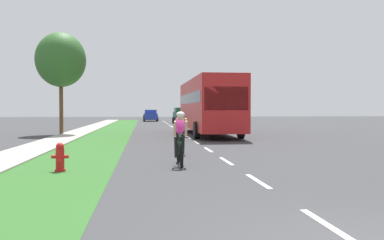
{
  "coord_description": "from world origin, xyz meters",
  "views": [
    {
      "loc": [
        -2.59,
        -4.01,
        1.66
      ],
      "look_at": [
        0.55,
        21.75,
        0.93
      ],
      "focal_mm": 36.98,
      "sensor_mm": 36.0,
      "label": 1
    }
  ],
  "objects_px": {
    "cyclist_lead": "(180,138)",
    "bus_red": "(208,104)",
    "sedan_blue": "(151,115)",
    "pickup_white": "(150,114)",
    "cyclist_trailing": "(180,132)",
    "street_tree_near": "(61,60)",
    "fire_hydrant_red": "(60,157)",
    "suv_dark_green": "(183,115)"
  },
  "relations": [
    {
      "from": "cyclist_lead",
      "to": "bus_red",
      "type": "relative_size",
      "value": 0.15
    },
    {
      "from": "sedan_blue",
      "to": "pickup_white",
      "type": "height_order",
      "value": "pickup_white"
    },
    {
      "from": "cyclist_trailing",
      "to": "street_tree_near",
      "type": "relative_size",
      "value": 0.26
    },
    {
      "from": "fire_hydrant_red",
      "to": "cyclist_lead",
      "type": "height_order",
      "value": "cyclist_lead"
    },
    {
      "from": "sedan_blue",
      "to": "pickup_white",
      "type": "relative_size",
      "value": 0.84
    },
    {
      "from": "bus_red",
      "to": "suv_dark_green",
      "type": "relative_size",
      "value": 2.47
    },
    {
      "from": "cyclist_lead",
      "to": "cyclist_trailing",
      "type": "relative_size",
      "value": 1.0
    },
    {
      "from": "suv_dark_green",
      "to": "pickup_white",
      "type": "distance_m",
      "value": 18.66
    },
    {
      "from": "cyclist_lead",
      "to": "street_tree_near",
      "type": "relative_size",
      "value": 0.26
    },
    {
      "from": "cyclist_trailing",
      "to": "bus_red",
      "type": "relative_size",
      "value": 0.15
    },
    {
      "from": "suv_dark_green",
      "to": "pickup_white",
      "type": "relative_size",
      "value": 0.92
    },
    {
      "from": "bus_red",
      "to": "cyclist_lead",
      "type": "bearing_deg",
      "value": -102.6
    },
    {
      "from": "cyclist_trailing",
      "to": "sedan_blue",
      "type": "bearing_deg",
      "value": 90.62
    },
    {
      "from": "fire_hydrant_red",
      "to": "street_tree_near",
      "type": "bearing_deg",
      "value": 101.21
    },
    {
      "from": "fire_hydrant_red",
      "to": "cyclist_lead",
      "type": "bearing_deg",
      "value": 12.01
    },
    {
      "from": "cyclist_lead",
      "to": "sedan_blue",
      "type": "relative_size",
      "value": 0.4
    },
    {
      "from": "fire_hydrant_red",
      "to": "bus_red",
      "type": "relative_size",
      "value": 0.07
    },
    {
      "from": "suv_dark_green",
      "to": "fire_hydrant_red",
      "type": "bearing_deg",
      "value": -101.19
    },
    {
      "from": "cyclist_lead",
      "to": "pickup_white",
      "type": "height_order",
      "value": "pickup_white"
    },
    {
      "from": "suv_dark_green",
      "to": "sedan_blue",
      "type": "distance_m",
      "value": 10.5
    },
    {
      "from": "bus_red",
      "to": "sedan_blue",
      "type": "relative_size",
      "value": 2.7
    },
    {
      "from": "fire_hydrant_red",
      "to": "cyclist_lead",
      "type": "xyz_separation_m",
      "value": [
        3.25,
        0.69,
        0.44
      ]
    },
    {
      "from": "suv_dark_green",
      "to": "street_tree_near",
      "type": "bearing_deg",
      "value": -118.7
    },
    {
      "from": "bus_red",
      "to": "sedan_blue",
      "type": "xyz_separation_m",
      "value": [
        -3.21,
        28.42,
        -1.21
      ]
    },
    {
      "from": "bus_red",
      "to": "sedan_blue",
      "type": "bearing_deg",
      "value": 96.44
    },
    {
      "from": "cyclist_lead",
      "to": "street_tree_near",
      "type": "distance_m",
      "value": 16.55
    },
    {
      "from": "pickup_white",
      "to": "bus_red",
      "type": "bearing_deg",
      "value": -85.16
    },
    {
      "from": "street_tree_near",
      "to": "bus_red",
      "type": "bearing_deg",
      "value": -5.87
    },
    {
      "from": "fire_hydrant_red",
      "to": "street_tree_near",
      "type": "height_order",
      "value": "street_tree_near"
    },
    {
      "from": "bus_red",
      "to": "sedan_blue",
      "type": "height_order",
      "value": "bus_red"
    },
    {
      "from": "pickup_white",
      "to": "cyclist_trailing",
      "type": "bearing_deg",
      "value": -89.59
    },
    {
      "from": "cyclist_lead",
      "to": "sedan_blue",
      "type": "bearing_deg",
      "value": 90.17
    },
    {
      "from": "cyclist_trailing",
      "to": "suv_dark_green",
      "type": "xyz_separation_m",
      "value": [
        2.98,
        29.27,
        0.14
      ]
    },
    {
      "from": "bus_red",
      "to": "suv_dark_green",
      "type": "distance_m",
      "value": 18.52
    },
    {
      "from": "street_tree_near",
      "to": "fire_hydrant_red",
      "type": "bearing_deg",
      "value": -78.79
    },
    {
      "from": "cyclist_trailing",
      "to": "sedan_blue",
      "type": "xyz_separation_m",
      "value": [
        -0.42,
        39.2,
        -0.04
      ]
    },
    {
      "from": "suv_dark_green",
      "to": "bus_red",
      "type": "bearing_deg",
      "value": -90.59
    },
    {
      "from": "fire_hydrant_red",
      "to": "pickup_white",
      "type": "height_order",
      "value": "pickup_white"
    },
    {
      "from": "bus_red",
      "to": "pickup_white",
      "type": "relative_size",
      "value": 2.27
    },
    {
      "from": "fire_hydrant_red",
      "to": "street_tree_near",
      "type": "xyz_separation_m",
      "value": [
        -3.06,
        15.46,
        4.41
      ]
    },
    {
      "from": "sedan_blue",
      "to": "street_tree_near",
      "type": "distance_m",
      "value": 28.43
    },
    {
      "from": "bus_red",
      "to": "cyclist_trailing",
      "type": "bearing_deg",
      "value": -104.47
    }
  ]
}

